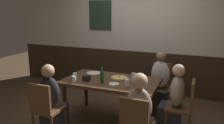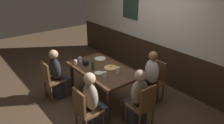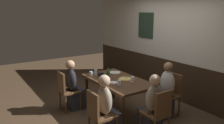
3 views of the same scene
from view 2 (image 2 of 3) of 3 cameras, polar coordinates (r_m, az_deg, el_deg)
name	(u,v)px [view 2 (image 2 of 3)]	position (r m, az deg, el deg)	size (l,w,h in m)	color
ground_plane	(103,98)	(4.94, -2.30, -9.42)	(12.00, 12.00, 0.00)	#4C3826
wall_back	(157,29)	(5.45, 11.76, 8.38)	(6.40, 0.13, 2.60)	#332316
dining_table	(103,72)	(4.62, -2.44, -2.59)	(1.58, 0.91, 0.74)	#472D1C
chair_right_near	(85,109)	(3.79, -7.04, -12.05)	(0.40, 0.40, 0.88)	brown
chair_head_east	(143,104)	(3.91, 8.16, -10.86)	(0.40, 0.40, 0.88)	brown
chair_right_far	(155,79)	(4.77, 11.13, -4.32)	(0.40, 0.40, 0.88)	brown
chair_left_near	(51,78)	(4.88, -15.62, -4.13)	(0.40, 0.40, 0.88)	brown
person_right_near	(93,106)	(3.87, -4.94, -11.40)	(0.34, 0.37, 1.14)	#2D2D38
person_head_east	(137,101)	(4.02, 6.45, -10.20)	(0.37, 0.34, 1.11)	#2D2D38
person_right_far	(150,82)	(4.66, 9.78, -5.07)	(0.34, 0.37, 1.15)	#2D2D38
person_left_near	(58,77)	(4.94, -13.86, -3.87)	(0.34, 0.37, 1.12)	#2D2D38
pizza	(111,68)	(4.58, -0.36, -1.48)	(0.28, 0.28, 0.03)	tan
highball_clear	(118,71)	(4.36, 1.49, -2.24)	(0.07, 0.07, 0.13)	silver
tumbler_short	(76,63)	(4.79, -9.44, -0.18)	(0.06, 0.06, 0.11)	silver
tumbler_water	(105,75)	(4.19, -1.90, -3.41)	(0.07, 0.07, 0.12)	silver
pint_glass_amber	(80,60)	(4.91, -8.30, 0.55)	(0.07, 0.07, 0.11)	silver
beer_bottle_green	(93,65)	(4.51, -5.02, -0.78)	(0.06, 0.06, 0.26)	#194723
plate_white_large	(100,59)	(5.05, -3.13, 0.90)	(0.26, 0.26, 0.01)	white
plate_white_small	(99,73)	(4.38, -3.50, -2.85)	(0.17, 0.17, 0.01)	white
condiment_caddy	(86,63)	(4.75, -6.91, -0.28)	(0.11, 0.09, 0.09)	black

